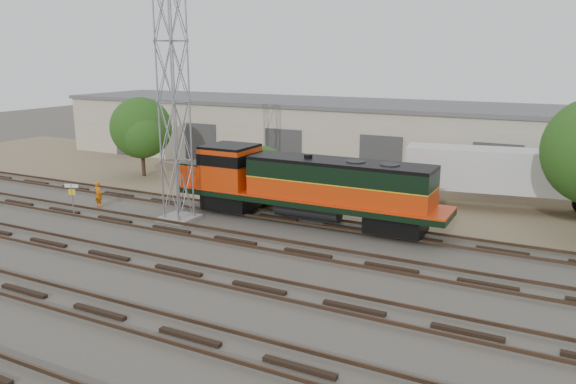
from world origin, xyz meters
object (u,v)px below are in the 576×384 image
at_px(locomotive, 303,185).
at_px(signal_tower, 174,107).
at_px(worker, 98,194).
at_px(semi_trailer, 515,173).

xyz_separation_m(locomotive, signal_tower, (-6.47, -2.67, 4.16)).
distance_m(locomotive, worker, 12.90).
bearing_deg(worker, locomotive, -165.54).
relative_size(worker, semi_trailer, 0.13).
height_order(locomotive, signal_tower, signal_tower).
relative_size(locomotive, semi_trailer, 1.28).
distance_m(signal_tower, semi_trailer, 19.98).
distance_m(locomotive, signal_tower, 8.14).
relative_size(signal_tower, worker, 8.15).
bearing_deg(locomotive, worker, -167.65).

